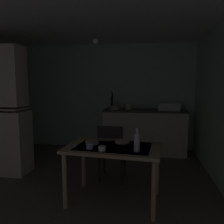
# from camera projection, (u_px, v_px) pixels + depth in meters

# --- Properties ---
(ground_plane) EXTENTS (4.89, 4.89, 0.00)m
(ground_plane) POSITION_uv_depth(u_px,v_px,m) (88.00, 181.00, 3.61)
(ground_plane) COLOR #585144
(wall_back) EXTENTS (3.95, 0.10, 2.37)m
(wall_back) POSITION_uv_depth(u_px,v_px,m) (108.00, 97.00, 5.41)
(wall_back) COLOR #AFD2B6
(wall_back) RESTS_ON ground
(ceiling_slab) EXTENTS (3.95, 3.99, 0.10)m
(ceiling_slab) POSITION_uv_depth(u_px,v_px,m) (85.00, 18.00, 3.30)
(ceiling_slab) COLOR silver
(hutch_cabinet) EXTENTS (0.84, 0.44, 2.10)m
(hutch_cabinet) POSITION_uv_depth(u_px,v_px,m) (2.00, 115.00, 3.86)
(hutch_cabinet) COLOR beige
(hutch_cabinet) RESTS_ON ground
(counter_cabinet) EXTENTS (1.75, 0.64, 0.94)m
(counter_cabinet) POSITION_uv_depth(u_px,v_px,m) (144.00, 131.00, 5.02)
(counter_cabinet) COLOR beige
(counter_cabinet) RESTS_ON ground
(sink_basin) EXTENTS (0.44, 0.34, 0.15)m
(sink_basin) POSITION_uv_depth(u_px,v_px,m) (169.00, 107.00, 4.88)
(sink_basin) COLOR silver
(sink_basin) RESTS_ON counter_cabinet
(hand_pump) EXTENTS (0.05, 0.27, 0.39)m
(hand_pump) POSITION_uv_depth(u_px,v_px,m) (112.00, 101.00, 5.09)
(hand_pump) COLOR #232328
(hand_pump) RESTS_ON counter_cabinet
(mixing_bowl_counter) EXTENTS (0.23, 0.23, 0.08)m
(mixing_bowl_counter) POSITION_uv_depth(u_px,v_px,m) (115.00, 108.00, 5.00)
(mixing_bowl_counter) COLOR tan
(mixing_bowl_counter) RESTS_ON counter_cabinet
(stoneware_crock) EXTENTS (0.14, 0.14, 0.12)m
(stoneware_crock) POSITION_uv_depth(u_px,v_px,m) (128.00, 107.00, 4.99)
(stoneware_crock) COLOR beige
(stoneware_crock) RESTS_ON counter_cabinet
(dining_table) EXTENTS (1.25, 0.86, 0.72)m
(dining_table) POSITION_uv_depth(u_px,v_px,m) (114.00, 153.00, 2.94)
(dining_table) COLOR tan
(dining_table) RESTS_ON ground
(chair_far_side) EXTENTS (0.42, 0.42, 0.88)m
(chair_far_side) POSITION_uv_depth(u_px,v_px,m) (112.00, 152.00, 3.57)
(chair_far_side) COLOR #2C2320
(chair_far_side) RESTS_ON ground
(serving_bowl_wide) EXTENTS (0.18, 0.18, 0.04)m
(serving_bowl_wide) POSITION_uv_depth(u_px,v_px,m) (92.00, 142.00, 3.04)
(serving_bowl_wide) COLOR tan
(serving_bowl_wide) RESTS_ON dining_table
(soup_bowl_small) EXTENTS (0.20, 0.20, 0.03)m
(soup_bowl_small) POSITION_uv_depth(u_px,v_px,m) (122.00, 142.00, 3.09)
(soup_bowl_small) COLOR tan
(soup_bowl_small) RESTS_ON dining_table
(teacup_cream) EXTENTS (0.09, 0.09, 0.06)m
(teacup_cream) POSITION_uv_depth(u_px,v_px,m) (102.00, 149.00, 2.72)
(teacup_cream) COLOR white
(teacup_cream) RESTS_ON dining_table
(mug_dark) EXTENTS (0.09, 0.09, 0.07)m
(mug_dark) POSITION_uv_depth(u_px,v_px,m) (90.00, 146.00, 2.81)
(mug_dark) COLOR #9EB2C6
(mug_dark) RESTS_ON dining_table
(glass_bottle) EXTENTS (0.07, 0.07, 0.28)m
(glass_bottle) POSITION_uv_depth(u_px,v_px,m) (137.00, 142.00, 2.68)
(glass_bottle) COLOR #B7BCC1
(glass_bottle) RESTS_ON dining_table
(table_knife) EXTENTS (0.05, 0.20, 0.00)m
(table_knife) POSITION_uv_depth(u_px,v_px,m) (79.00, 143.00, 3.09)
(table_knife) COLOR silver
(table_knife) RESTS_ON dining_table
(teaspoon_near_bowl) EXTENTS (0.15, 0.02, 0.00)m
(teaspoon_near_bowl) POSITION_uv_depth(u_px,v_px,m) (106.00, 141.00, 3.19)
(teaspoon_near_bowl) COLOR beige
(teaspoon_near_bowl) RESTS_ON dining_table
(teaspoon_by_cup) EXTENTS (0.03, 0.15, 0.00)m
(teaspoon_by_cup) POSITION_uv_depth(u_px,v_px,m) (74.00, 147.00, 2.89)
(teaspoon_by_cup) COLOR beige
(teaspoon_by_cup) RESTS_ON dining_table
(pendant_bulb) EXTENTS (0.08, 0.08, 0.08)m
(pendant_bulb) POSITION_uv_depth(u_px,v_px,m) (96.00, 42.00, 3.28)
(pendant_bulb) COLOR #F9EFCC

